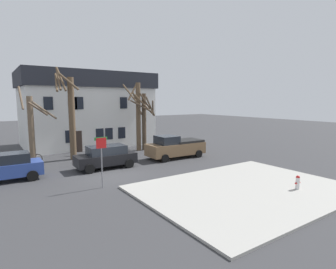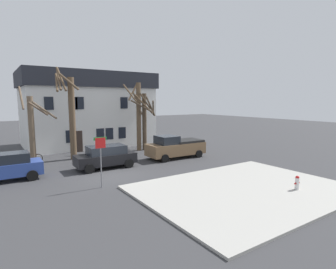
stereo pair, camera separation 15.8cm
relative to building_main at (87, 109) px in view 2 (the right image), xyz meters
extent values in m
plane|color=#38383A|center=(-2.69, -13.80, -4.11)|extent=(120.00, 120.00, 0.00)
cube|color=#A8A59E|center=(2.34, -21.06, -4.05)|extent=(11.74, 8.79, 0.12)
cube|color=white|center=(0.00, 0.00, -0.91)|extent=(13.31, 8.26, 6.40)
cube|color=#23262D|center=(0.00, 0.00, 3.14)|extent=(13.81, 8.76, 1.70)
cube|color=#2D231E|center=(-2.46, -4.18, -3.06)|extent=(1.10, 0.12, 2.10)
cube|color=black|center=(-3.06, -4.17, -2.51)|extent=(0.80, 0.08, 1.20)
cube|color=black|center=(-0.06, -4.17, -2.51)|extent=(0.80, 0.08, 1.20)
cube|color=black|center=(0.93, -4.17, -2.51)|extent=(0.80, 0.08, 1.20)
cube|color=black|center=(2.37, -4.17, -2.51)|extent=(0.80, 0.08, 1.20)
cube|color=black|center=(-4.82, -4.17, 0.69)|extent=(0.80, 0.08, 1.20)
cube|color=black|center=(-2.64, -4.17, 0.69)|extent=(0.80, 0.08, 1.20)
cube|color=black|center=(-2.03, -4.17, 0.69)|extent=(0.80, 0.08, 1.20)
cube|color=black|center=(2.66, -4.17, 0.69)|extent=(0.80, 0.08, 1.20)
cylinder|color=brown|center=(-6.73, -7.17, -1.41)|extent=(0.45, 0.45, 5.40)
cylinder|color=brown|center=(-7.32, -7.21, 1.16)|extent=(0.25, 1.34, 1.81)
cylinder|color=brown|center=(-5.82, -8.15, 0.16)|extent=(2.11, 1.97, 1.50)
cylinder|color=brown|center=(-6.26, -7.90, 0.31)|extent=(1.61, 1.11, 1.16)
cylinder|color=brown|center=(-3.58, -7.28, -0.62)|extent=(0.53, 0.53, 6.99)
cylinder|color=brown|center=(-4.34, -7.43, 2.70)|extent=(0.52, 1.71, 2.06)
cylinder|color=brown|center=(-3.85, -7.94, 2.45)|extent=(1.50, 0.77, 1.39)
cylinder|color=brown|center=(-4.47, -7.19, 2.62)|extent=(0.37, 1.94, 1.81)
cylinder|color=brown|center=(-4.65, -7.08, 2.44)|extent=(0.60, 2.28, 1.67)
cylinder|color=brown|center=(3.10, -6.67, -0.70)|extent=(0.46, 0.46, 6.81)
cylinder|color=brown|center=(2.07, -6.84, 1.69)|extent=(0.51, 2.19, 1.75)
cylinder|color=brown|center=(3.16, -7.66, 0.59)|extent=(2.10, 0.29, 1.94)
cylinder|color=brown|center=(2.82, -6.05, 1.84)|extent=(1.42, 0.75, 1.83)
cylinder|color=#4C3D2D|center=(3.71, -6.73, -1.23)|extent=(0.43, 0.43, 5.76)
cylinder|color=#4C3D2D|center=(3.57, -7.24, 0.88)|extent=(1.17, 0.47, 1.65)
cylinder|color=#4C3D2D|center=(2.99, -7.51, 0.40)|extent=(1.72, 1.60, 1.24)
cylinder|color=#4C3D2D|center=(4.48, -7.21, 0.17)|extent=(1.13, 1.70, 1.57)
cylinder|color=#4C3D2D|center=(2.91, -6.79, 0.70)|extent=(0.28, 1.74, 2.31)
cylinder|color=#4C3D2D|center=(4.07, -7.40, 0.35)|extent=(1.52, 0.89, 1.98)
cube|color=#2D4799|center=(-8.92, -11.49, -3.38)|extent=(4.36, 1.78, 0.83)
cube|color=#1E232B|center=(-8.84, -11.49, -2.66)|extent=(2.71, 1.55, 0.62)
cylinder|color=black|center=(-7.46, -12.37, -3.77)|extent=(0.68, 0.23, 0.68)
cylinder|color=black|center=(-7.44, -10.65, -3.77)|extent=(0.68, 0.23, 0.68)
cube|color=black|center=(-2.40, -11.80, -3.41)|extent=(4.45, 1.88, 0.76)
cube|color=#1E232B|center=(-2.32, -11.80, -2.72)|extent=(2.77, 1.64, 0.62)
cylinder|color=black|center=(-3.92, -12.69, -3.77)|extent=(0.68, 0.23, 0.68)
cylinder|color=black|center=(-3.90, -10.87, -3.77)|extent=(0.68, 0.23, 0.68)
cylinder|color=black|center=(-0.91, -12.73, -3.77)|extent=(0.68, 0.23, 0.68)
cylinder|color=black|center=(-0.89, -10.91, -3.77)|extent=(0.68, 0.23, 0.68)
cube|color=brown|center=(4.12, -11.72, -3.29)|extent=(5.26, 2.18, 1.01)
cube|color=#1E232B|center=(3.18, -11.70, -2.43)|extent=(1.71, 1.85, 0.70)
cube|color=black|center=(5.26, -11.75, -2.68)|extent=(2.75, 2.04, 0.20)
cylinder|color=black|center=(2.32, -12.72, -3.77)|extent=(0.68, 0.23, 0.68)
cylinder|color=black|center=(2.37, -10.65, -3.77)|extent=(0.68, 0.23, 0.68)
cylinder|color=black|center=(5.87, -12.79, -3.77)|extent=(0.68, 0.23, 0.68)
cylinder|color=black|center=(5.91, -10.73, -3.77)|extent=(0.68, 0.23, 0.68)
cylinder|color=silver|center=(4.58, -22.81, -3.66)|extent=(0.22, 0.22, 0.66)
sphere|color=red|center=(4.58, -22.81, -3.31)|extent=(0.21, 0.21, 0.21)
cylinder|color=red|center=(4.42, -22.81, -3.63)|extent=(0.10, 0.09, 0.09)
cylinder|color=red|center=(4.74, -22.81, -3.63)|extent=(0.10, 0.09, 0.09)
cylinder|color=slate|center=(-4.28, -16.10, -2.64)|extent=(0.07, 0.07, 2.94)
cube|color=red|center=(-4.28, -16.12, -1.47)|extent=(0.60, 0.03, 0.60)
cube|color=#1E8C38|center=(-4.28, -16.08, -1.22)|extent=(0.76, 0.02, 0.18)
torus|color=black|center=(-6.36, -6.96, -3.76)|extent=(0.68, 0.29, 0.71)
torus|color=black|center=(-7.33, -6.60, -3.76)|extent=(0.68, 0.29, 0.71)
cylinder|color=maroon|center=(-6.85, -6.78, -3.54)|extent=(0.95, 0.39, 0.19)
cylinder|color=maroon|center=(-7.03, -6.71, -3.31)|extent=(0.10, 0.07, 0.45)
camera|label=1|loc=(-9.68, -30.98, 0.97)|focal=29.04mm
camera|label=2|loc=(-9.55, -31.07, 0.97)|focal=29.04mm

